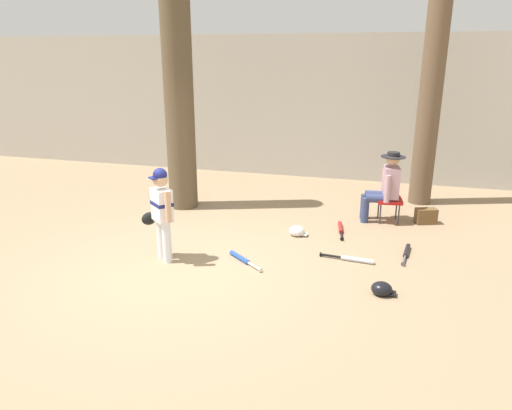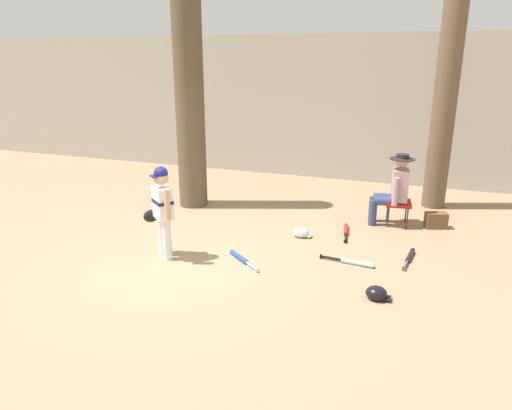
{
  "view_description": "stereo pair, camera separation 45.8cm",
  "coord_description": "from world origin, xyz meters",
  "px_view_note": "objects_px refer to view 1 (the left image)",
  "views": [
    {
      "loc": [
        2.55,
        -5.26,
        2.73
      ],
      "look_at": [
        0.86,
        0.7,
        0.75
      ],
      "focal_mm": 33.23,
      "sensor_mm": 36.0,
      "label": 1
    },
    {
      "loc": [
        2.99,
        -5.11,
        2.73
      ],
      "look_at": [
        0.86,
        0.7,
        0.75
      ],
      "focal_mm": 33.23,
      "sensor_mm": 36.0,
      "label": 2
    }
  ],
  "objects_px": {
    "bat_red_barrel": "(341,229)",
    "bat_aluminum_silver": "(353,259)",
    "tree_near_player": "(179,100)",
    "batting_helmet_black": "(382,289)",
    "seated_spectator": "(385,185)",
    "bat_blue_youth": "(242,259)",
    "folding_stool": "(389,201)",
    "bat_black_composite": "(406,252)",
    "tree_behind_spectator": "(433,75)",
    "handbag_beside_stool": "(426,216)",
    "young_ballplayer": "(161,209)",
    "batting_helmet_white": "(297,231)"
  },
  "relations": [
    {
      "from": "bat_black_composite",
      "to": "bat_aluminum_silver",
      "type": "xyz_separation_m",
      "value": [
        -0.71,
        -0.45,
        0.0
      ]
    },
    {
      "from": "bat_black_composite",
      "to": "bat_aluminum_silver",
      "type": "relative_size",
      "value": 0.95
    },
    {
      "from": "seated_spectator",
      "to": "bat_black_composite",
      "type": "height_order",
      "value": "seated_spectator"
    },
    {
      "from": "tree_near_player",
      "to": "young_ballplayer",
      "type": "xyz_separation_m",
      "value": [
        0.74,
        -2.32,
        -1.22
      ]
    },
    {
      "from": "seated_spectator",
      "to": "bat_aluminum_silver",
      "type": "relative_size",
      "value": 1.6
    },
    {
      "from": "young_ballplayer",
      "to": "bat_blue_youth",
      "type": "relative_size",
      "value": 2.18
    },
    {
      "from": "young_ballplayer",
      "to": "batting_helmet_white",
      "type": "xyz_separation_m",
      "value": [
        1.6,
        1.41,
        -0.67
      ]
    },
    {
      "from": "seated_spectator",
      "to": "bat_blue_youth",
      "type": "bearing_deg",
      "value": -129.15
    },
    {
      "from": "tree_behind_spectator",
      "to": "bat_aluminum_silver",
      "type": "height_order",
      "value": "tree_behind_spectator"
    },
    {
      "from": "bat_red_barrel",
      "to": "batting_helmet_black",
      "type": "relative_size",
      "value": 2.53
    },
    {
      "from": "bat_red_barrel",
      "to": "bat_aluminum_silver",
      "type": "relative_size",
      "value": 0.99
    },
    {
      "from": "handbag_beside_stool",
      "to": "bat_red_barrel",
      "type": "height_order",
      "value": "handbag_beside_stool"
    },
    {
      "from": "handbag_beside_stool",
      "to": "bat_aluminum_silver",
      "type": "bearing_deg",
      "value": -118.9
    },
    {
      "from": "tree_near_player",
      "to": "seated_spectator",
      "type": "distance_m",
      "value": 3.85
    },
    {
      "from": "seated_spectator",
      "to": "tree_near_player",
      "type": "bearing_deg",
      "value": -177.67
    },
    {
      "from": "batting_helmet_white",
      "to": "bat_aluminum_silver",
      "type": "bearing_deg",
      "value": -39.03
    },
    {
      "from": "batting_helmet_black",
      "to": "bat_blue_youth",
      "type": "bearing_deg",
      "value": 166.26
    },
    {
      "from": "handbag_beside_stool",
      "to": "tree_near_player",
      "type": "bearing_deg",
      "value": -177.05
    },
    {
      "from": "batting_helmet_white",
      "to": "bat_red_barrel",
      "type": "bearing_deg",
      "value": 32.21
    },
    {
      "from": "tree_near_player",
      "to": "handbag_beside_stool",
      "type": "height_order",
      "value": "tree_near_player"
    },
    {
      "from": "tree_behind_spectator",
      "to": "seated_spectator",
      "type": "distance_m",
      "value": 2.27
    },
    {
      "from": "handbag_beside_stool",
      "to": "bat_aluminum_silver",
      "type": "relative_size",
      "value": 0.45
    },
    {
      "from": "batting_helmet_black",
      "to": "bat_black_composite",
      "type": "bearing_deg",
      "value": 76.9
    },
    {
      "from": "tree_near_player",
      "to": "batting_helmet_black",
      "type": "xyz_separation_m",
      "value": [
        3.68,
        -2.54,
        -1.89
      ]
    },
    {
      "from": "tree_behind_spectator",
      "to": "seated_spectator",
      "type": "bearing_deg",
      "value": -116.64
    },
    {
      "from": "folding_stool",
      "to": "bat_red_barrel",
      "type": "distance_m",
      "value": 1.04
    },
    {
      "from": "seated_spectator",
      "to": "batting_helmet_white",
      "type": "distance_m",
      "value": 1.75
    },
    {
      "from": "tree_behind_spectator",
      "to": "batting_helmet_black",
      "type": "distance_m",
      "value": 4.65
    },
    {
      "from": "batting_helmet_black",
      "to": "tree_near_player",
      "type": "bearing_deg",
      "value": 145.41
    },
    {
      "from": "bat_red_barrel",
      "to": "batting_helmet_black",
      "type": "xyz_separation_m",
      "value": [
        0.7,
        -2.03,
        0.04
      ]
    },
    {
      "from": "young_ballplayer",
      "to": "batting_helmet_white",
      "type": "bearing_deg",
      "value": 41.34
    },
    {
      "from": "folding_stool",
      "to": "seated_spectator",
      "type": "height_order",
      "value": "seated_spectator"
    },
    {
      "from": "tree_near_player",
      "to": "bat_blue_youth",
      "type": "distance_m",
      "value": 3.36
    },
    {
      "from": "young_ballplayer",
      "to": "folding_stool",
      "type": "distance_m",
      "value": 3.89
    },
    {
      "from": "seated_spectator",
      "to": "bat_red_barrel",
      "type": "relative_size",
      "value": 1.62
    },
    {
      "from": "batting_helmet_white",
      "to": "batting_helmet_black",
      "type": "bearing_deg",
      "value": -50.4
    },
    {
      "from": "bat_blue_youth",
      "to": "batting_helmet_black",
      "type": "bearing_deg",
      "value": -13.74
    },
    {
      "from": "tree_behind_spectator",
      "to": "seated_spectator",
      "type": "relative_size",
      "value": 4.55
    },
    {
      "from": "bat_blue_youth",
      "to": "batting_helmet_white",
      "type": "relative_size",
      "value": 2.03
    },
    {
      "from": "tree_behind_spectator",
      "to": "batting_helmet_white",
      "type": "height_order",
      "value": "tree_behind_spectator"
    },
    {
      "from": "tree_behind_spectator",
      "to": "folding_stool",
      "type": "xyz_separation_m",
      "value": [
        -0.56,
        -1.3,
        -2.0
      ]
    },
    {
      "from": "tree_behind_spectator",
      "to": "young_ballplayer",
      "type": "xyz_separation_m",
      "value": [
        -3.53,
        -3.79,
        -1.62
      ]
    },
    {
      "from": "folding_stool",
      "to": "bat_red_barrel",
      "type": "relative_size",
      "value": 0.61
    },
    {
      "from": "tree_behind_spectator",
      "to": "young_ballplayer",
      "type": "distance_m",
      "value": 5.42
    },
    {
      "from": "seated_spectator",
      "to": "handbag_beside_stool",
      "type": "relative_size",
      "value": 3.53
    },
    {
      "from": "folding_stool",
      "to": "bat_black_composite",
      "type": "distance_m",
      "value": 1.45
    },
    {
      "from": "batting_helmet_black",
      "to": "tree_behind_spectator",
      "type": "bearing_deg",
      "value": 81.66
    },
    {
      "from": "batting_helmet_white",
      "to": "bat_blue_youth",
      "type": "bearing_deg",
      "value": -115.02
    },
    {
      "from": "tree_near_player",
      "to": "bat_black_composite",
      "type": "xyz_separation_m",
      "value": [
        3.99,
        -1.22,
        -1.93
      ]
    },
    {
      "from": "tree_near_player",
      "to": "bat_blue_youth",
      "type": "relative_size",
      "value": 7.81
    }
  ]
}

